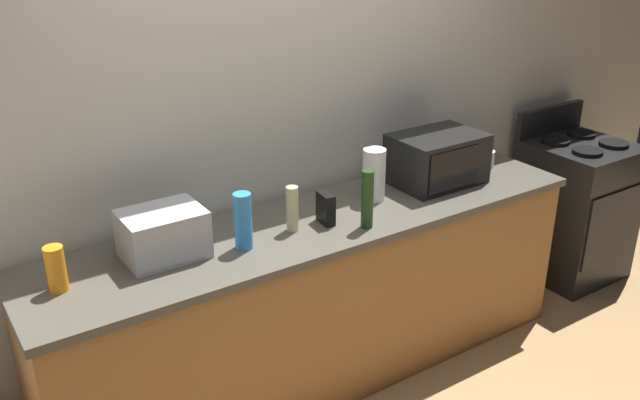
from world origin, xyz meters
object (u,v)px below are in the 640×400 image
Objects in this scene: microwave at (437,159)px; cordless_phone at (326,208)px; bottle_vinegar at (292,209)px; paper_towel_roll at (374,175)px; bottle_dish_soap at (56,269)px; bottle_wine at (367,199)px; toaster_oven at (163,234)px; bottle_spray_cleaner at (243,221)px; mug_white at (486,159)px; stove_range at (574,208)px.

cordless_phone is at bearing -173.00° from microwave.
paper_towel_roll is at bearing 8.57° from bottle_vinegar.
microwave is at bearing 13.18° from cordless_phone.
bottle_wine is at bearing -9.09° from bottle_dish_soap.
paper_towel_roll is 0.96× the size of bottle_wine.
toaster_oven reaches higher than bottle_dish_soap.
mug_white is (1.63, 0.13, -0.08)m from bottle_spray_cleaner.
paper_towel_roll is 2.85× the size of mug_white.
cordless_phone is 1.20m from mug_white.
bottle_spray_cleaner is at bearing -172.08° from paper_towel_roll.
bottle_wine reaches higher than bottle_dish_soap.
cordless_phone is 0.80× the size of bottle_dish_soap.
bottle_dish_soap is at bearing 177.03° from bottle_vinegar.
bottle_dish_soap is (-0.77, 0.09, -0.03)m from bottle_spray_cleaner.
bottle_vinegar is 2.29× the size of mug_white.
stove_range is 4.00× the size of paper_towel_roll.
bottle_vinegar reaches higher than bottle_dish_soap.
stove_range is at bearing 0.80° from bottle_vinegar.
stove_range is 4.19× the size of bottle_spray_cleaner.
toaster_oven is 0.34m from bottle_spray_cleaner.
bottle_spray_cleaner is 0.59m from bottle_wine.
cordless_phone is at bearing -8.10° from toaster_oven.
microwave reaches higher than mug_white.
bottle_vinegar is (-2.17, -0.03, 0.55)m from stove_range.
cordless_phone is at bearing 1.68° from bottle_spray_cleaner.
microwave is 5.07× the size of mug_white.
toaster_oven is 1.21× the size of bottle_wine.
bottle_spray_cleaner is at bearing -173.39° from bottle_vinegar.
paper_towel_roll is 1.44× the size of bottle_dish_soap.
bottle_dish_soap is (-1.04, 0.05, -0.01)m from bottle_vinegar.
paper_towel_roll is 0.81m from bottle_spray_cleaner.
cordless_phone is 0.58× the size of bottle_spray_cleaner.
bottle_wine reaches higher than toaster_oven.
bottle_spray_cleaner is at bearing -6.30° from bottle_dish_soap.
bottle_wine is at bearing -15.73° from toaster_oven.
cordless_phone is 1.22m from bottle_dish_soap.
bottle_vinegar is at bearing 152.25° from bottle_wine.
bottle_wine is at bearing -12.76° from bottle_spray_cleaner.
bottle_dish_soap is (-3.21, 0.02, 0.53)m from stove_range.
cordless_phone is 1.58× the size of mug_white.
bottle_dish_soap reaches higher than stove_range.
cordless_phone is at bearing -164.62° from paper_towel_roll.
stove_range is 2.81m from toaster_oven.
paper_towel_roll is at bearing 21.55° from cordless_phone.
stove_range is at bearing -1.76° from paper_towel_roll.
bottle_dish_soap is at bearing -177.22° from cordless_phone.
bottle_spray_cleaner reaches higher than bottle_vinegar.
bottle_wine is (0.13, -0.14, 0.07)m from cordless_phone.
paper_towel_roll is 1.05× the size of bottle_spray_cleaner.
stove_range is 1.96m from bottle_wine.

